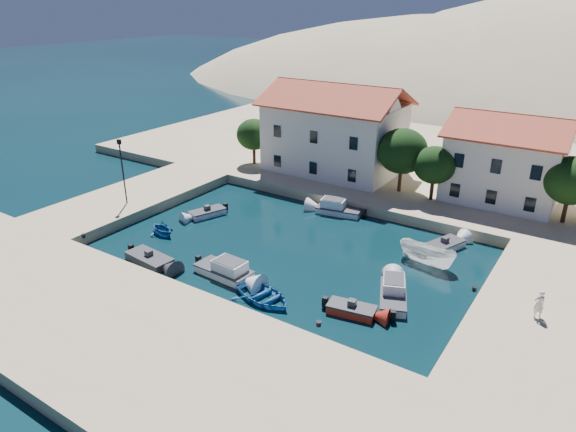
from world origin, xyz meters
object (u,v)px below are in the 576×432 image
object	(u,v)px
building_left	(335,127)
boat_east	(426,264)
cabin_cruiser_east	(393,295)
cabin_cruiser_south	(224,270)
rowboat_south	(263,300)
pedestrian	(539,304)
lamppost	(122,165)
building_mid	(506,157)

from	to	relation	value
building_left	boat_east	bearing A→B (deg)	-41.41
cabin_cruiser_east	boat_east	size ratio (longest dim) A/B	0.98
cabin_cruiser_south	rowboat_south	distance (m)	4.61
rowboat_south	pedestrian	distance (m)	17.49
cabin_cruiser_south	pedestrian	bearing A→B (deg)	17.55
boat_east	cabin_cruiser_east	bearing A→B (deg)	-172.09
rowboat_south	cabin_cruiser_east	bearing A→B (deg)	-46.15
boat_east	rowboat_south	bearing A→B (deg)	154.71
rowboat_south	boat_east	bearing A→B (deg)	-23.01
boat_east	building_left	bearing A→B (deg)	57.41
lamppost	building_left	bearing A→B (deg)	60.10
building_left	building_mid	distance (m)	18.04
rowboat_south	building_left	bearing A→B (deg)	29.74
building_mid	lamppost	world-z (taller)	building_mid
cabin_cruiser_south	pedestrian	distance (m)	21.32
cabin_cruiser_east	pedestrian	size ratio (longest dim) A/B	2.47
building_mid	cabin_cruiser_east	xyz separation A→B (m)	(-1.97, -21.60, -4.75)
cabin_cruiser_south	rowboat_south	bearing A→B (deg)	-11.16
building_mid	rowboat_south	size ratio (longest dim) A/B	2.29
cabin_cruiser_east	boat_east	xyz separation A→B (m)	(0.10, 6.37, -0.48)
cabin_cruiser_south	lamppost	bearing A→B (deg)	167.72
lamppost	pedestrian	world-z (taller)	lamppost
cabin_cruiser_east	building_left	bearing A→B (deg)	15.14
boat_east	cabin_cruiser_south	bearing A→B (deg)	138.73
building_mid	cabin_cruiser_south	distance (m)	29.22
rowboat_south	cabin_cruiser_east	distance (m)	8.89
building_left	cabin_cruiser_east	world-z (taller)	building_left
building_left	rowboat_south	world-z (taller)	building_left
building_left	boat_east	distance (m)	22.31
cabin_cruiser_east	pedestrian	bearing A→B (deg)	-101.94
lamppost	pedestrian	size ratio (longest dim) A/B	3.32
cabin_cruiser_south	cabin_cruiser_east	world-z (taller)	same
lamppost	pedestrian	bearing A→B (deg)	1.67
pedestrian	cabin_cruiser_south	bearing A→B (deg)	-21.81
cabin_cruiser_east	boat_east	world-z (taller)	cabin_cruiser_east
building_mid	pedestrian	distance (m)	21.29
rowboat_south	cabin_cruiser_east	xyz separation A→B (m)	(7.47, 4.80, 0.48)
cabin_cruiser_south	pedestrian	world-z (taller)	pedestrian
cabin_cruiser_south	boat_east	size ratio (longest dim) A/B	0.98
lamppost	cabin_cruiser_east	xyz separation A→B (m)	(27.53, -0.60, -4.28)
lamppost	pedestrian	distance (m)	36.33
building_left	building_mid	size ratio (longest dim) A/B	1.40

